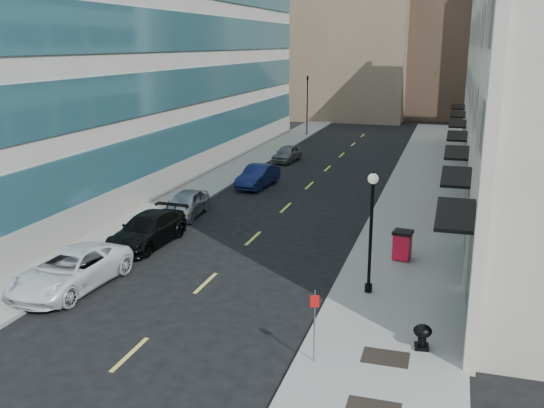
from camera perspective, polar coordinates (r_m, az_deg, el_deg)
The scene contains 19 objects.
ground at distance 18.25m, azimuth -16.46°, elevation -16.32°, with size 160.00×160.00×0.00m, color black.
sidewalk_right at distance 34.15m, azimuth 13.52°, elevation -1.17°, with size 5.00×80.00×0.15m, color gray.
sidewalk_left at distance 37.50m, azimuth -8.31°, elevation 0.52°, with size 3.00×80.00×0.15m, color gray.
building_left at distance 47.06m, azimuth -15.92°, elevation 15.20°, with size 16.14×46.00×20.00m.
skyline_tan_near at distance 82.04m, azimuth 7.97°, elevation 18.04°, with size 14.00×18.00×28.00m, color #91785F.
skyline_tan_far at distance 93.75m, azimuth 2.62°, elevation 15.91°, with size 12.00×14.00×22.00m, color #91785F.
skyline_stone at distance 79.37m, azimuth 24.00°, elevation 14.16°, with size 10.00×14.00×20.00m, color beige.
grate_far at distance 19.04m, azimuth 10.63°, elevation -14.00°, with size 1.40×1.00×0.01m, color black.
road_centerline at distance 32.55m, azimuth -0.11°, elevation -1.67°, with size 0.15×68.20×0.01m.
traffic_signal at distance 62.67m, azimuth 3.37°, elevation 11.60°, with size 0.66×0.66×6.98m.
car_white_van at distance 24.90m, azimuth -18.43°, elevation -5.91°, with size 2.52×5.47×1.52m, color white.
car_black_pickup at distance 29.26m, azimuth -11.63°, elevation -2.39°, with size 2.08×5.12×1.48m, color black.
car_silver_sedan at distance 33.71m, azimuth -8.11°, elevation 0.02°, with size 1.70×4.22×1.44m, color #9A9FA3.
car_blue_sedan at distance 40.32m, azimuth -1.33°, elevation 2.63°, with size 1.53×4.40×1.45m, color #131B48.
car_grey_sedan at distance 49.15m, azimuth 1.42°, elevation 4.77°, with size 1.54×3.82×1.30m, color slate.
trash_bin at distance 26.91m, azimuth 12.17°, elevation -3.71°, with size 0.91×0.95×1.30m.
lamppost at distance 22.57m, azimuth 9.32°, elevation -1.70°, with size 0.39×0.39×4.70m.
sign_post at distance 17.94m, azimuth 4.02°, elevation -10.44°, with size 0.26×0.11×2.24m.
urn_planter at distance 19.56m, azimuth 13.97°, elevation -11.82°, with size 0.57×0.57×0.79m.
Camera 1 is at (9.05, -12.86, 9.27)m, focal length 40.00 mm.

